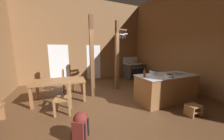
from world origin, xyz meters
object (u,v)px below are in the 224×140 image
step_stool (193,109)px  ladderback_chair_by_post (65,98)px  dining_table (60,83)px  ladderback_chair_near_window (67,81)px  stockpot_on_counter (153,72)px  backpack (80,126)px  bottle_tall_on_counter (144,74)px  stove_range (134,70)px  mixing_bowl_on_counter (169,76)px  kitchen_island (166,88)px

step_stool → ladderback_chair_by_post: size_ratio=0.40×
step_stool → dining_table: bearing=142.2°
ladderback_chair_near_window → ladderback_chair_by_post: 1.88m
step_stool → stockpot_on_counter: (-0.32, 1.26, 0.83)m
backpack → bottle_tall_on_counter: (2.16, 0.77, 0.72)m
dining_table → bottle_tall_on_counter: bearing=-30.6°
stove_range → step_stool: stove_range is taller
ladderback_chair_by_post → mixing_bowl_on_counter: bearing=-15.1°
dining_table → stockpot_on_counter: stockpot_on_counter is taller
step_stool → backpack: backpack is taller
backpack → mixing_bowl_on_counter: (2.88, 0.43, 0.66)m
dining_table → backpack: (0.33, -2.24, -0.34)m
dining_table → backpack: bearing=-81.7°
stove_range → bottle_tall_on_counter: 3.77m
backpack → stockpot_on_counter: stockpot_on_counter is taller
ladderback_chair_near_window → backpack: ladderback_chair_near_window is taller
ladderback_chair_by_post → bottle_tall_on_counter: (2.38, -0.50, 0.59)m
kitchen_island → backpack: 3.18m
stove_range → dining_table: stove_range is taller
kitchen_island → stockpot_on_counter: stockpot_on_counter is taller
ladderback_chair_by_post → bottle_tall_on_counter: bearing=-11.8°
kitchen_island → mixing_bowl_on_counter: bearing=-128.0°
kitchen_island → backpack: size_ratio=3.65×
ladderback_chair_by_post → mixing_bowl_on_counter: 3.25m
stockpot_on_counter → ladderback_chair_by_post: bearing=173.3°
kitchen_island → mixing_bowl_on_counter: 0.62m
ladderback_chair_near_window → stockpot_on_counter: 3.54m
mixing_bowl_on_counter → ladderback_chair_near_window: bearing=137.2°
stockpot_on_counter → dining_table: bearing=156.3°
kitchen_island → stockpot_on_counter: (-0.43, 0.22, 0.55)m
stockpot_on_counter → mixing_bowl_on_counter: 0.54m
stove_range → dining_table: bearing=-157.7°
mixing_bowl_on_counter → ladderback_chair_by_post: bearing=164.9°
ladderback_chair_by_post → stockpot_on_counter: size_ratio=3.05×
ladderback_chair_by_post → stockpot_on_counter: 2.96m
backpack → stockpot_on_counter: (2.67, 0.93, 0.70)m
kitchen_island → stockpot_on_counter: 0.73m
ladderback_chair_by_post → mixing_bowl_on_counter: size_ratio=4.08×
kitchen_island → ladderback_chair_by_post: (-3.31, 0.56, -0.01)m
stove_range → step_stool: 4.47m
dining_table → mixing_bowl_on_counter: mixing_bowl_on_counter is taller
kitchen_island → mixing_bowl_on_counter: size_ratio=9.35×
ladderback_chair_near_window → bottle_tall_on_counter: bearing=-47.1°
ladderback_chair_by_post → step_stool: bearing=-26.4°
ladderback_chair_near_window → mixing_bowl_on_counter: size_ratio=4.08×
ladderback_chair_near_window → kitchen_island: bearing=-37.8°
stove_range → ladderback_chair_near_window: bearing=-167.7°
kitchen_island → ladderback_chair_near_window: (-3.13, 2.43, -0.01)m
backpack → bottle_tall_on_counter: bearing=19.6°
kitchen_island → dining_table: bearing=155.8°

